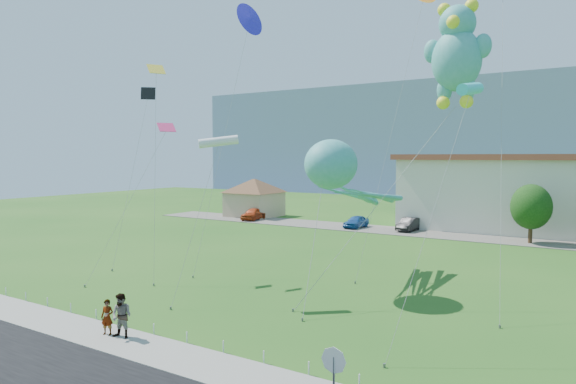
{
  "coord_description": "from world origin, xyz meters",
  "views": [
    {
      "loc": [
        16.06,
        -17.07,
        7.95
      ],
      "look_at": [
        0.23,
        8.0,
        5.9
      ],
      "focal_mm": 32.0,
      "sensor_mm": 36.0,
      "label": 1
    }
  ],
  "objects_px": {
    "pedestrian_right": "(122,316)",
    "parked_car_blue": "(356,222)",
    "pavilion": "(254,194)",
    "teddy_bear_kite": "(457,52)",
    "parked_car_red": "(254,214)",
    "parked_car_black": "(409,224)",
    "stop_sign": "(334,368)",
    "octopus_kite": "(342,178)",
    "pedestrian_left": "(107,317)"
  },
  "relations": [
    {
      "from": "pedestrian_right",
      "to": "parked_car_blue",
      "type": "xyz_separation_m",
      "value": [
        -6.1,
        37.35,
        -0.33
      ]
    },
    {
      "from": "pavilion",
      "to": "pedestrian_right",
      "type": "relative_size",
      "value": 4.76
    },
    {
      "from": "pavilion",
      "to": "teddy_bear_kite",
      "type": "bearing_deg",
      "value": -37.58
    },
    {
      "from": "parked_car_blue",
      "to": "parked_car_red",
      "type": "bearing_deg",
      "value": -176.43
    },
    {
      "from": "parked_car_blue",
      "to": "parked_car_black",
      "type": "xyz_separation_m",
      "value": [
        5.73,
        0.94,
        0.02
      ]
    },
    {
      "from": "pedestrian_right",
      "to": "parked_car_black",
      "type": "height_order",
      "value": "pedestrian_right"
    },
    {
      "from": "parked_car_red",
      "to": "teddy_bear_kite",
      "type": "bearing_deg",
      "value": -42.96
    },
    {
      "from": "parked_car_blue",
      "to": "stop_sign",
      "type": "bearing_deg",
      "value": -63.47
    },
    {
      "from": "octopus_kite",
      "to": "parked_car_black",
      "type": "bearing_deg",
      "value": 99.8
    },
    {
      "from": "parked_car_black",
      "to": "teddy_bear_kite",
      "type": "distance_m",
      "value": 28.2
    },
    {
      "from": "pavilion",
      "to": "teddy_bear_kite",
      "type": "relative_size",
      "value": 0.55
    },
    {
      "from": "pavilion",
      "to": "parked_car_black",
      "type": "height_order",
      "value": "pavilion"
    },
    {
      "from": "pedestrian_left",
      "to": "parked_car_red",
      "type": "distance_m",
      "value": 41.84
    },
    {
      "from": "parked_car_black",
      "to": "octopus_kite",
      "type": "xyz_separation_m",
      "value": [
        4.28,
        -24.79,
        5.92
      ]
    },
    {
      "from": "pedestrian_right",
      "to": "teddy_bear_kite",
      "type": "xyz_separation_m",
      "value": [
        10.02,
        15.61,
        12.81
      ]
    },
    {
      "from": "pavilion",
      "to": "pedestrian_left",
      "type": "xyz_separation_m",
      "value": [
        21.49,
        -40.59,
        -2.14
      ]
    },
    {
      "from": "pedestrian_right",
      "to": "parked_car_blue",
      "type": "bearing_deg",
      "value": 86.06
    },
    {
      "from": "pedestrian_right",
      "to": "octopus_kite",
      "type": "height_order",
      "value": "octopus_kite"
    },
    {
      "from": "parked_car_black",
      "to": "octopus_kite",
      "type": "distance_m",
      "value": 25.84
    },
    {
      "from": "stop_sign",
      "to": "parked_car_black",
      "type": "bearing_deg",
      "value": 106.08
    },
    {
      "from": "pavilion",
      "to": "parked_car_black",
      "type": "relative_size",
      "value": 2.2
    },
    {
      "from": "pedestrian_left",
      "to": "pedestrian_right",
      "type": "relative_size",
      "value": 0.81
    },
    {
      "from": "stop_sign",
      "to": "teddy_bear_kite",
      "type": "height_order",
      "value": "teddy_bear_kite"
    },
    {
      "from": "parked_car_black",
      "to": "pavilion",
      "type": "bearing_deg",
      "value": 176.23
    },
    {
      "from": "parked_car_blue",
      "to": "parked_car_black",
      "type": "height_order",
      "value": "parked_car_black"
    },
    {
      "from": "pavilion",
      "to": "parked_car_black",
      "type": "xyz_separation_m",
      "value": [
        21.98,
        -2.22,
        -2.27
      ]
    },
    {
      "from": "parked_car_red",
      "to": "parked_car_blue",
      "type": "distance_m",
      "value": 13.9
    },
    {
      "from": "pavilion",
      "to": "octopus_kite",
      "type": "relative_size",
      "value": 0.69
    },
    {
      "from": "parked_car_black",
      "to": "parked_car_red",
      "type": "bearing_deg",
      "value": -174.62
    },
    {
      "from": "parked_car_blue",
      "to": "teddy_bear_kite",
      "type": "height_order",
      "value": "teddy_bear_kite"
    },
    {
      "from": "pedestrian_left",
      "to": "pedestrian_right",
      "type": "xyz_separation_m",
      "value": [
        0.86,
        0.07,
        0.18
      ]
    },
    {
      "from": "pavilion",
      "to": "parked_car_red",
      "type": "bearing_deg",
      "value": -55.17
    },
    {
      "from": "stop_sign",
      "to": "pedestrian_right",
      "type": "distance_m",
      "value": 11.31
    },
    {
      "from": "pavilion",
      "to": "stop_sign",
      "type": "bearing_deg",
      "value": -51.56
    },
    {
      "from": "pedestrian_right",
      "to": "pedestrian_left",
      "type": "bearing_deg",
      "value": 171.69
    },
    {
      "from": "pavilion",
      "to": "teddy_bear_kite",
      "type": "xyz_separation_m",
      "value": [
        32.37,
        -24.91,
        10.85
      ]
    },
    {
      "from": "octopus_kite",
      "to": "teddy_bear_kite",
      "type": "bearing_deg",
      "value": 18.94
    },
    {
      "from": "pavilion",
      "to": "teddy_bear_kite",
      "type": "height_order",
      "value": "teddy_bear_kite"
    },
    {
      "from": "parked_car_red",
      "to": "octopus_kite",
      "type": "relative_size",
      "value": 0.33
    },
    {
      "from": "pedestrian_left",
      "to": "parked_car_red",
      "type": "xyz_separation_m",
      "value": [
        -19.13,
        37.21,
        -0.07
      ]
    },
    {
      "from": "parked_car_blue",
      "to": "teddy_bear_kite",
      "type": "relative_size",
      "value": 0.24
    },
    {
      "from": "pedestrian_right",
      "to": "parked_car_black",
      "type": "xyz_separation_m",
      "value": [
        -0.37,
        38.3,
        -0.32
      ]
    },
    {
      "from": "octopus_kite",
      "to": "pedestrian_left",
      "type": "bearing_deg",
      "value": -109.35
    },
    {
      "from": "octopus_kite",
      "to": "pedestrian_right",
      "type": "bearing_deg",
      "value": -106.13
    },
    {
      "from": "pavilion",
      "to": "octopus_kite",
      "type": "xyz_separation_m",
      "value": [
        26.26,
        -27.01,
        3.64
      ]
    },
    {
      "from": "parked_car_black",
      "to": "octopus_kite",
      "type": "bearing_deg",
      "value": -78.2
    },
    {
      "from": "parked_car_black",
      "to": "stop_sign",
      "type": "bearing_deg",
      "value": -71.92
    },
    {
      "from": "pedestrian_left",
      "to": "parked_car_black",
      "type": "xyz_separation_m",
      "value": [
        0.49,
        38.37,
        -0.13
      ]
    },
    {
      "from": "parked_car_red",
      "to": "octopus_kite",
      "type": "xyz_separation_m",
      "value": [
        23.9,
        -23.63,
        5.85
      ]
    },
    {
      "from": "pavilion",
      "to": "pedestrian_right",
      "type": "xyz_separation_m",
      "value": [
        22.35,
        -40.52,
        -1.96
      ]
    }
  ]
}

